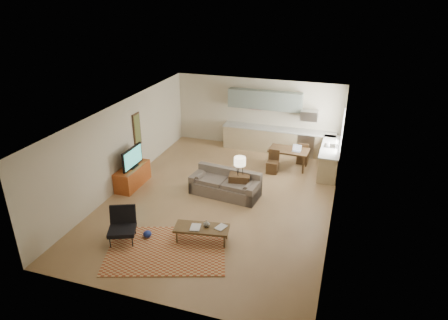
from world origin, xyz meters
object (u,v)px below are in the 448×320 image
(armchair, at_px, (122,227))
(tv_credenza, at_px, (133,176))
(coffee_table, at_px, (202,234))
(dining_table, at_px, (288,159))
(console_table, at_px, (239,185))
(sofa, at_px, (225,184))

(armchair, bearing_deg, tv_credenza, 92.55)
(coffee_table, bearing_deg, tv_credenza, 136.55)
(dining_table, bearing_deg, tv_credenza, -144.10)
(armchair, distance_m, console_table, 3.81)
(sofa, height_order, dining_table, sofa)
(console_table, bearing_deg, sofa, 178.19)
(tv_credenza, xyz_separation_m, console_table, (3.44, 0.39, 0.04))
(coffee_table, height_order, dining_table, dining_table)
(armchair, bearing_deg, dining_table, 37.98)
(console_table, bearing_deg, tv_credenza, 176.55)
(sofa, xyz_separation_m, tv_credenza, (-3.00, -0.33, -0.05))
(coffee_table, xyz_separation_m, tv_credenza, (-3.19, 2.15, 0.12))
(dining_table, bearing_deg, console_table, -109.76)
(tv_credenza, distance_m, dining_table, 5.35)
(coffee_table, xyz_separation_m, dining_table, (1.31, 5.04, 0.14))
(console_table, relative_size, dining_table, 0.54)
(tv_credenza, bearing_deg, dining_table, 32.78)
(coffee_table, xyz_separation_m, console_table, (0.25, 2.53, 0.16))
(tv_credenza, relative_size, dining_table, 1.05)
(sofa, bearing_deg, tv_credenza, -166.97)
(coffee_table, height_order, console_table, console_table)
(sofa, distance_m, dining_table, 2.97)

